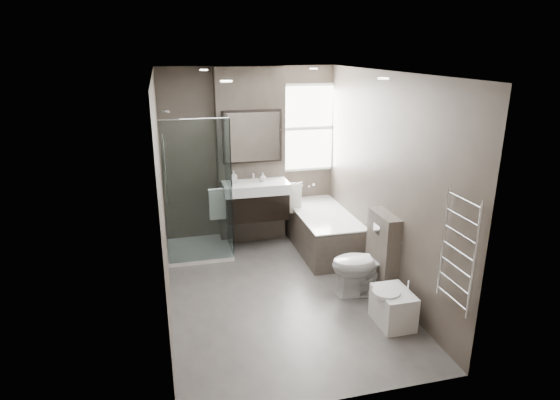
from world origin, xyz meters
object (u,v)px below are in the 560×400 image
object	(u,v)px
bathtub	(323,229)
bidet	(393,307)
vanity	(256,200)
toilet	(364,264)

from	to	relation	value
bathtub	bidet	size ratio (longest dim) A/B	3.18
vanity	bidet	size ratio (longest dim) A/B	1.89
bathtub	toilet	distance (m)	1.37
bathtub	toilet	bearing A→B (deg)	-88.12
vanity	bathtub	world-z (taller)	vanity
vanity	bathtub	size ratio (longest dim) A/B	0.59
vanity	bidet	world-z (taller)	vanity
vanity	toilet	bearing A→B (deg)	-60.19
vanity	bidet	bearing A→B (deg)	-66.87
bathtub	toilet	world-z (taller)	toilet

